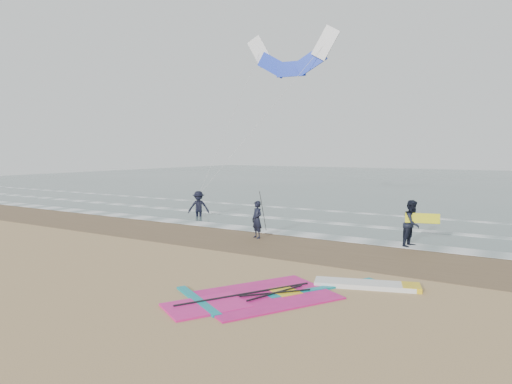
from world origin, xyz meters
The scene contains 11 objects.
ground centered at (0.00, 0.00, 0.00)m, with size 120.00×120.00×0.00m, color tan.
sea_water centered at (0.00, 48.00, 0.01)m, with size 120.00×80.00×0.02m, color #47605E.
wet_sand_band centered at (0.00, 6.00, 0.00)m, with size 120.00×5.00×0.01m, color brown.
foam_waterline centered at (0.00, 10.44, 0.03)m, with size 120.00×9.15×0.02m.
windsurf_rig centered at (3.09, 0.26, 0.04)m, with size 5.98×5.66×0.14m.
person_standing centered at (-1.82, 6.51, 0.83)m, with size 0.60×0.40×1.65m, color black.
person_walking centered at (4.41, 8.21, 0.94)m, with size 0.91×0.71×1.88m, color black.
person_wading centered at (-7.96, 10.14, 0.93)m, with size 1.21×0.69×1.87m, color black.
held_pole centered at (-1.52, 6.51, 1.21)m, with size 0.17×0.86×1.82m.
carried_kiteboard centered at (4.81, 8.11, 1.19)m, with size 1.30×0.51×0.39m.
surf_kite centered at (-3.84, 13.65, 9.15)m, with size 7.07×3.74×9.49m.
Camera 1 is at (8.42, -10.46, 3.86)m, focal length 32.00 mm.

